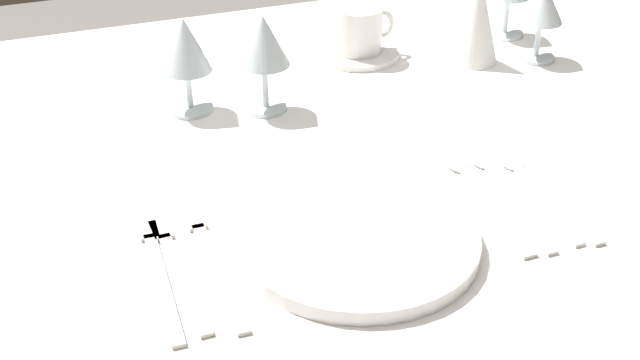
{
  "coord_description": "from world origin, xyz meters",
  "views": [
    {
      "loc": [
        -0.29,
        -0.94,
        1.29
      ],
      "look_at": [
        0.03,
        -0.12,
        0.76
      ],
      "focal_mm": 47.18,
      "sensor_mm": 36.0,
      "label": 1
    }
  ],
  "objects_px": {
    "dinner_plate": "(358,240)",
    "dinner_knife": "(478,206)",
    "wine_glass_left": "(185,49)",
    "napkin_folded": "(477,19)",
    "fork_outer": "(213,261)",
    "spoon_tea": "(537,186)",
    "spoon_dessert": "(510,186)",
    "wine_glass_right": "(264,44)",
    "wine_glass_centre": "(542,7)",
    "spoon_soup": "(485,191)",
    "coffee_cup_left": "(359,29)",
    "fork_salad": "(159,271)",
    "fork_inner": "(178,268)"
  },
  "relations": [
    {
      "from": "dinner_plate",
      "to": "napkin_folded",
      "type": "bearing_deg",
      "value": 47.13
    },
    {
      "from": "fork_inner",
      "to": "wine_glass_centre",
      "type": "distance_m",
      "value": 0.78
    },
    {
      "from": "wine_glass_right",
      "to": "coffee_cup_left",
      "type": "bearing_deg",
      "value": 33.42
    },
    {
      "from": "fork_outer",
      "to": "wine_glass_centre",
      "type": "distance_m",
      "value": 0.75
    },
    {
      "from": "fork_outer",
      "to": "napkin_folded",
      "type": "height_order",
      "value": "napkin_folded"
    },
    {
      "from": "dinner_knife",
      "to": "spoon_dessert",
      "type": "xyz_separation_m",
      "value": [
        0.06,
        0.03,
        -0.0
      ]
    },
    {
      "from": "spoon_dessert",
      "to": "spoon_tea",
      "type": "relative_size",
      "value": 1.05
    },
    {
      "from": "fork_salad",
      "to": "fork_outer",
      "type": "bearing_deg",
      "value": -2.31
    },
    {
      "from": "spoon_dessert",
      "to": "wine_glass_left",
      "type": "xyz_separation_m",
      "value": [
        -0.32,
        0.36,
        0.09
      ]
    },
    {
      "from": "dinner_knife",
      "to": "spoon_tea",
      "type": "bearing_deg",
      "value": 7.64
    },
    {
      "from": "fork_salad",
      "to": "wine_glass_right",
      "type": "height_order",
      "value": "wine_glass_right"
    },
    {
      "from": "spoon_tea",
      "to": "dinner_knife",
      "type": "bearing_deg",
      "value": -172.36
    },
    {
      "from": "dinner_knife",
      "to": "wine_glass_right",
      "type": "bearing_deg",
      "value": 114.52
    },
    {
      "from": "dinner_plate",
      "to": "dinner_knife",
      "type": "bearing_deg",
      "value": 7.96
    },
    {
      "from": "spoon_soup",
      "to": "spoon_dessert",
      "type": "bearing_deg",
      "value": -0.92
    },
    {
      "from": "dinner_knife",
      "to": "wine_glass_left",
      "type": "relative_size",
      "value": 1.66
    },
    {
      "from": "dinner_knife",
      "to": "spoon_tea",
      "type": "distance_m",
      "value": 0.09
    },
    {
      "from": "fork_outer",
      "to": "fork_salad",
      "type": "height_order",
      "value": "same"
    },
    {
      "from": "wine_glass_left",
      "to": "spoon_tea",
      "type": "bearing_deg",
      "value": -46.27
    },
    {
      "from": "spoon_tea",
      "to": "napkin_folded",
      "type": "xyz_separation_m",
      "value": [
        0.13,
        0.38,
        0.07
      ]
    },
    {
      "from": "fork_salad",
      "to": "spoon_tea",
      "type": "bearing_deg",
      "value": 0.48
    },
    {
      "from": "fork_outer",
      "to": "spoon_soup",
      "type": "bearing_deg",
      "value": 3.24
    },
    {
      "from": "spoon_dessert",
      "to": "napkin_folded",
      "type": "height_order",
      "value": "napkin_folded"
    },
    {
      "from": "dinner_plate",
      "to": "fork_outer",
      "type": "xyz_separation_m",
      "value": [
        -0.16,
        0.03,
        -0.01
      ]
    },
    {
      "from": "dinner_knife",
      "to": "wine_glass_centre",
      "type": "bearing_deg",
      "value": 48.58
    },
    {
      "from": "fork_outer",
      "to": "fork_inner",
      "type": "bearing_deg",
      "value": 176.98
    },
    {
      "from": "fork_outer",
      "to": "spoon_tea",
      "type": "height_order",
      "value": "spoon_tea"
    },
    {
      "from": "dinner_plate",
      "to": "wine_glass_right",
      "type": "xyz_separation_m",
      "value": [
        0.01,
        0.37,
        0.09
      ]
    },
    {
      "from": "fork_outer",
      "to": "fork_salad",
      "type": "relative_size",
      "value": 1.02
    },
    {
      "from": "spoon_soup",
      "to": "coffee_cup_left",
      "type": "height_order",
      "value": "coffee_cup_left"
    },
    {
      "from": "wine_glass_right",
      "to": "wine_glass_left",
      "type": "bearing_deg",
      "value": 160.12
    },
    {
      "from": "spoon_tea",
      "to": "wine_glass_right",
      "type": "distance_m",
      "value": 0.43
    },
    {
      "from": "wine_glass_centre",
      "to": "wine_glass_right",
      "type": "xyz_separation_m",
      "value": [
        -0.48,
        -0.02,
        0.01
      ]
    },
    {
      "from": "fork_inner",
      "to": "wine_glass_centre",
      "type": "bearing_deg",
      "value": 27.43
    },
    {
      "from": "spoon_dessert",
      "to": "spoon_tea",
      "type": "height_order",
      "value": "same"
    },
    {
      "from": "fork_outer",
      "to": "wine_glass_right",
      "type": "distance_m",
      "value": 0.39
    },
    {
      "from": "spoon_dessert",
      "to": "dinner_plate",
      "type": "bearing_deg",
      "value": -167.97
    },
    {
      "from": "fork_outer",
      "to": "wine_glass_centre",
      "type": "bearing_deg",
      "value": 28.94
    },
    {
      "from": "wine_glass_right",
      "to": "spoon_dessert",
      "type": "bearing_deg",
      "value": -55.52
    },
    {
      "from": "wine_glass_left",
      "to": "napkin_folded",
      "type": "distance_m",
      "value": 0.48
    },
    {
      "from": "spoon_dessert",
      "to": "spoon_tea",
      "type": "distance_m",
      "value": 0.03
    },
    {
      "from": "fork_salad",
      "to": "napkin_folded",
      "type": "distance_m",
      "value": 0.72
    },
    {
      "from": "fork_inner",
      "to": "spoon_soup",
      "type": "height_order",
      "value": "spoon_soup"
    },
    {
      "from": "spoon_dessert",
      "to": "wine_glass_right",
      "type": "relative_size",
      "value": 1.55
    },
    {
      "from": "wine_glass_left",
      "to": "dinner_knife",
      "type": "bearing_deg",
      "value": -55.62
    },
    {
      "from": "fork_salad",
      "to": "spoon_soup",
      "type": "height_order",
      "value": "spoon_soup"
    },
    {
      "from": "coffee_cup_left",
      "to": "wine_glass_right",
      "type": "relative_size",
      "value": 0.72
    },
    {
      "from": "napkin_folded",
      "to": "dinner_knife",
      "type": "bearing_deg",
      "value": -119.23
    },
    {
      "from": "spoon_soup",
      "to": "coffee_cup_left",
      "type": "distance_m",
      "value": 0.46
    },
    {
      "from": "spoon_soup",
      "to": "spoon_tea",
      "type": "height_order",
      "value": "same"
    }
  ]
}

